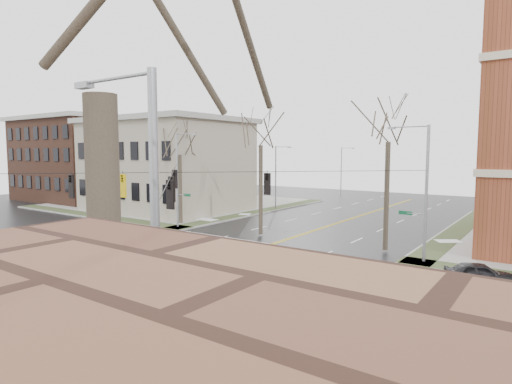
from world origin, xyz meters
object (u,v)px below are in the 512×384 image
Objects in this scene: streetlight_north_a at (277,175)px; parked_car_a at (480,274)px; signal_pole_ne at (424,189)px; signal_pole_nw at (178,177)px; streetlight_north_b at (342,169)px; signal_pole_se at (151,265)px; tree_ne at (388,135)px; cargo_van at (177,289)px; tree_nw_far at (180,150)px; tree_se at (98,44)px; tree_nw_near at (261,139)px.

streetlight_north_a is 2.13× the size of parked_car_a.
signal_pole_ne and signal_pole_nw have the same top height.
parked_car_a is at bearing -56.73° from streetlight_north_b.
signal_pole_nw is 1.00× the size of signal_pole_se.
signal_pole_nw is 20.04m from tree_ne.
signal_pole_nw is at bearing 125.29° from cargo_van.
tree_nw_far is at bearing 134.32° from signal_pole_se.
signal_pole_ne reaches higher than parked_car_a.
tree_nw_near is at bearing 121.69° from tree_se.
tree_ne is at bearing 32.29° from parked_car_a.
signal_pole_nw is at bearing 134.55° from signal_pole_se.
streetlight_north_a is (0.67, 16.50, -0.48)m from signal_pole_nw.
signal_pole_ne is 6.53m from parked_car_a.
parked_car_a is (25.89, -19.46, -3.83)m from streetlight_north_a.
signal_pole_ne is 17.51m from cargo_van.
streetlight_north_b is (0.67, 36.50, -0.48)m from signal_pole_nw.
cargo_van is 0.45× the size of tree_ne.
tree_nw_near is at bearing 119.83° from signal_pole_se.
tree_nw_far is at bearing -179.34° from tree_ne.
tree_se is (6.14, -28.12, -0.08)m from tree_ne.
signal_pole_nw and signal_pole_se have the same top height.
tree_nw_near is (8.59, 1.52, 3.54)m from signal_pole_nw.
signal_pole_ne is 1.12× the size of streetlight_north_a.
streetlight_north_a is 0.67× the size of tree_ne.
tree_se is (25.09, -42.79, 4.09)m from streetlight_north_a.
tree_ne is (-6.95, 4.78, 8.00)m from parked_car_a.
signal_pole_se is 28.48m from tree_nw_near.
tree_nw_far is at bearing 179.63° from tree_nw_near.
tree_nw_near is at bearing -178.41° from tree_ne.
parked_car_a is (10.67, 12.74, -0.50)m from cargo_van.
streetlight_north_b is 0.67× the size of tree_ne.
signal_pole_ne is 5.11m from tree_ne.
signal_pole_se reaches higher than parked_car_a.
streetlight_north_a is 0.68× the size of tree_se.
signal_pole_ne is 1.68× the size of cargo_van.
signal_pole_nw reaches higher than cargo_van.
signal_pole_se is at bearing -83.04° from tree_ne.
streetlight_north_b is (-21.97, 59.50, -0.48)m from signal_pole_se.
signal_pole_ne is 1.00× the size of signal_pole_nw.
signal_pole_se reaches higher than streetlight_north_b.
signal_pole_ne is 42.61m from streetlight_north_b.
signal_pole_se is at bearing -45.45° from signal_pole_nw.
cargo_van is 0.51× the size of tree_nw_far.
signal_pole_se is at bearing -90.00° from signal_pole_ne.
parked_car_a is at bearing -6.36° from signal_pole_nw.
signal_pole_ne is 14.57m from tree_nw_near.
streetlight_north_a is 49.77m from tree_se.
tree_ne is (18.94, -34.68, 4.17)m from streetlight_north_b.
tree_nw_near reaches higher than parked_car_a.
signal_pole_ne is 0.76× the size of tree_se.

